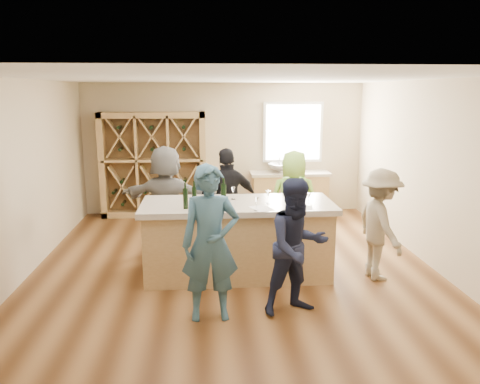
{
  "coord_description": "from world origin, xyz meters",
  "views": [
    {
      "loc": [
        -0.41,
        -6.6,
        2.63
      ],
      "look_at": [
        0.1,
        0.2,
        1.15
      ],
      "focal_mm": 35.0,
      "sensor_mm": 36.0,
      "label": 1
    }
  ],
  "objects": [
    {
      "name": "floor",
      "position": [
        0.0,
        0.0,
        -0.05
      ],
      "size": [
        6.0,
        7.0,
        0.1
      ],
      "primitive_type": "cube",
      "color": "brown",
      "rests_on": "ground"
    },
    {
      "name": "ceiling",
      "position": [
        0.0,
        0.0,
        2.85
      ],
      "size": [
        6.0,
        7.0,
        0.1
      ],
      "primitive_type": "cube",
      "color": "white",
      "rests_on": "ground"
    },
    {
      "name": "wall_back",
      "position": [
        0.0,
        3.55,
        1.4
      ],
      "size": [
        6.0,
        0.1,
        2.8
      ],
      "primitive_type": "cube",
      "color": "#C2AE8D",
      "rests_on": "ground"
    },
    {
      "name": "wall_front",
      "position": [
        0.0,
        -3.55,
        1.4
      ],
      "size": [
        6.0,
        0.1,
        2.8
      ],
      "primitive_type": "cube",
      "color": "#C2AE8D",
      "rests_on": "ground"
    },
    {
      "name": "wall_left",
      "position": [
        -3.05,
        0.0,
        1.4
      ],
      "size": [
        0.1,
        7.0,
        2.8
      ],
      "primitive_type": "cube",
      "color": "#C2AE8D",
      "rests_on": "ground"
    },
    {
      "name": "wall_right",
      "position": [
        3.05,
        0.0,
        1.4
      ],
      "size": [
        0.1,
        7.0,
        2.8
      ],
      "primitive_type": "cube",
      "color": "#C2AE8D",
      "rests_on": "ground"
    },
    {
      "name": "window_frame",
      "position": [
        1.5,
        3.47,
        1.75
      ],
      "size": [
        1.3,
        0.06,
        1.3
      ],
      "primitive_type": "cube",
      "color": "white",
      "rests_on": "wall_back"
    },
    {
      "name": "window_pane",
      "position": [
        1.5,
        3.44,
        1.75
      ],
      "size": [
        1.18,
        0.01,
        1.18
      ],
      "primitive_type": "cube",
      "color": "white",
      "rests_on": "wall_back"
    },
    {
      "name": "wine_rack",
      "position": [
        -1.5,
        3.27,
        1.1
      ],
      "size": [
        2.2,
        0.45,
        2.2
      ],
      "primitive_type": "cube",
      "color": "tan",
      "rests_on": "floor"
    },
    {
      "name": "back_counter_base",
      "position": [
        1.4,
        3.2,
        0.43
      ],
      "size": [
        1.6,
        0.58,
        0.86
      ],
      "primitive_type": "cube",
      "color": "tan",
      "rests_on": "floor"
    },
    {
      "name": "back_counter_top",
      "position": [
        1.4,
        3.2,
        0.89
      ],
      "size": [
        1.7,
        0.62,
        0.06
      ],
      "primitive_type": "cube",
      "color": "#B3A592",
      "rests_on": "back_counter_base"
    },
    {
      "name": "sink",
      "position": [
        1.2,
        3.2,
        1.01
      ],
      "size": [
        0.54,
        0.54,
        0.19
      ],
      "primitive_type": "imported",
      "color": "silver",
      "rests_on": "back_counter_top"
    },
    {
      "name": "faucet",
      "position": [
        1.2,
        3.38,
        1.07
      ],
      "size": [
        0.02,
        0.02,
        0.3
      ],
      "primitive_type": "cylinder",
      "color": "silver",
      "rests_on": "back_counter_top"
    },
    {
      "name": "tasting_counter_base",
      "position": [
        0.04,
        -0.17,
        0.5
      ],
      "size": [
        2.6,
        1.0,
        1.0
      ],
      "primitive_type": "cube",
      "color": "tan",
      "rests_on": "floor"
    },
    {
      "name": "tasting_counter_top",
      "position": [
        0.04,
        -0.17,
        1.04
      ],
      "size": [
        2.72,
        1.12,
        0.08
      ],
      "primitive_type": "cube",
      "color": "#B3A592",
      "rests_on": "tasting_counter_base"
    },
    {
      "name": "wine_bottle_b",
      "position": [
        -0.68,
        -0.47,
        1.22
      ],
      "size": [
        0.09,
        0.09,
        0.28
      ],
      "primitive_type": "cylinder",
      "rotation": [
        0.0,
        0.0,
        0.36
      ],
      "color": "black",
      "rests_on": "tasting_counter_top"
    },
    {
      "name": "wine_bottle_c",
      "position": [
        -0.57,
        -0.32,
        1.21
      ],
      "size": [
        0.07,
        0.07,
        0.27
      ],
      "primitive_type": "cylinder",
      "rotation": [
        0.0,
        0.0,
        -0.11
      ],
      "color": "black",
      "rests_on": "tasting_counter_top"
    },
    {
      "name": "wine_bottle_d",
      "position": [
        -0.34,
        -0.36,
        1.22
      ],
      "size": [
        0.07,
        0.07,
        0.27
      ],
      "primitive_type": "cylinder",
      "rotation": [
        0.0,
        0.0,
        -0.05
      ],
      "color": "black",
      "rests_on": "tasting_counter_top"
    },
    {
      "name": "wine_bottle_e",
      "position": [
        -0.17,
        -0.36,
        1.23
      ],
      "size": [
        0.09,
        0.09,
        0.3
      ],
      "primitive_type": "cylinder",
      "rotation": [
        0.0,
        0.0,
        -0.29
      ],
      "color": "black",
      "rests_on": "tasting_counter_top"
    },
    {
      "name": "wine_glass_a",
      "position": [
        -0.22,
        -0.65,
        1.17
      ],
      "size": [
        0.07,
        0.07,
        0.17
      ],
      "primitive_type": "cone",
      "rotation": [
        0.0,
        0.0,
        -0.09
      ],
      "color": "white",
      "rests_on": "tasting_counter_top"
    },
    {
      "name": "wine_glass_b",
      "position": [
        0.25,
        -0.64,
        1.17
      ],
      "size": [
        0.07,
        0.07,
        0.18
      ],
      "primitive_type": "cone",
      "rotation": [
        0.0,
        0.0,
        -0.06
      ],
      "color": "white",
      "rests_on": "tasting_counter_top"
    },
    {
      "name": "wine_glass_c",
      "position": [
        0.76,
        -0.61,
        1.17
      ],
      "size": [
        0.09,
        0.09,
        0.17
      ],
      "primitive_type": "cone",
      "rotation": [
        0.0,
        0.0,
        -0.42
      ],
      "color": "white",
      "rests_on": "tasting_counter_top"
    },
    {
      "name": "wine_glass_d",
      "position": [
        0.46,
        -0.28,
        1.17
      ],
      "size": [
        0.08,
        0.08,
        0.18
      ],
      "primitive_type": "cone",
      "rotation": [
        0.0,
        0.0,
        0.11
      ],
      "color": "white",
      "rests_on": "tasting_counter_top"
    },
    {
      "name": "wine_glass_e",
      "position": [
        1.0,
        -0.42,
        1.16
      ],
      "size": [
        0.08,
        0.08,
        0.16
      ],
      "primitive_type": "cone",
      "rotation": [
        0.0,
        0.0,
        0.31
      ],
      "color": "white",
      "rests_on": "tasting_counter_top"
    },
    {
      "name": "tasting_menu_a",
      "position": [
        -0.29,
        -0.62,
        1.08
      ],
      "size": [
        0.29,
        0.36,
        0.0
      ],
      "primitive_type": "cube",
      "rotation": [
        0.0,
        0.0,
        -0.14
      ],
      "color": "white",
      "rests_on": "tasting_counter_top"
    },
    {
      "name": "tasting_menu_b",
      "position": [
        0.34,
        -0.54,
        1.08
      ],
      "size": [
        0.35,
        0.4,
        0.0
      ],
      "primitive_type": "cube",
      "rotation": [
        0.0,
        0.0,
        0.36
      ],
      "color": "white",
      "rests_on": "tasting_counter_top"
    },
    {
      "name": "tasting_menu_c",
      "position": [
        0.92,
        -0.51,
        1.08
      ],
      "size": [
        0.28,
        0.35,
        0.0
      ],
      "primitive_type": "cube",
      "rotation": [
        0.0,
        0.0,
        -0.15
      ],
      "color": "white",
      "rests_on": "tasting_counter_top"
    },
    {
      "name": "person_near_left",
      "position": [
        -0.37,
        -1.48,
        0.92
      ],
      "size": [
        0.69,
        0.52,
        1.83
      ],
      "primitive_type": "imported",
      "rotation": [
        0.0,
        0.0,
        0.05
      ],
      "color": "#335972",
      "rests_on": "floor"
    },
    {
      "name": "person_near_right",
      "position": [
        0.66,
        -1.41,
        0.82
      ],
      "size": [
        0.9,
        0.67,
        1.65
      ],
      "primitive_type": "imported",
      "rotation": [
        0.0,
        0.0,
        0.31
      ],
      "color": "#191E38",
      "rests_on": "floor"
    },
    {
      "name": "person_server",
      "position": [
        2.03,
        -0.45,
        0.79
      ],
      "size": [
        0.6,
        1.07,
        1.58
      ],
      "primitive_type": "imported",
      "rotation": [
        0.0,
        0.0,
        1.69
      ],
      "color": "gray",
      "rests_on": "floor"
    },
    {
      "name": "person_far_mid",
      "position": [
        -0.05,
        0.76,
        0.87
      ],
      "size": [
        1.11,
        0.73,
        1.74
      ],
      "primitive_type": "imported",
      "rotation": [
        0.0,
        0.0,
        3.36
      ],
      "color": "black",
      "rests_on": "floor"
    },
    {
      "name": "person_far_right",
      "position": [
        1.04,
        0.84,
        0.84
      ],
      "size": [
        0.85,
        0.58,
        1.69
      ],
      "primitive_type": "imported",
      "rotation": [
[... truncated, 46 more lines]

